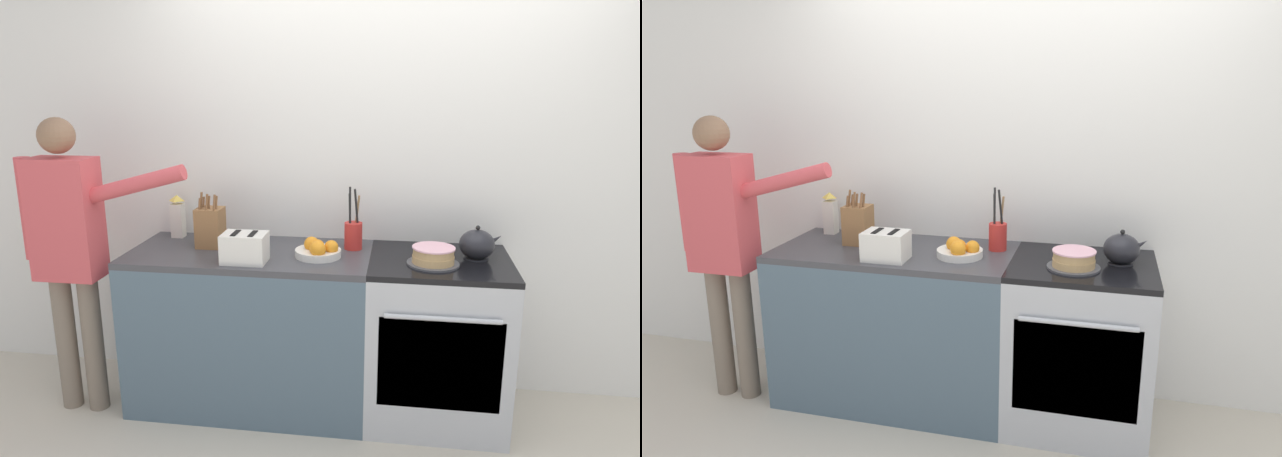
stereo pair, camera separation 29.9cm
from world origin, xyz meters
TOP-DOWN VIEW (x-y plane):
  - ground_plane at (0.00, 0.00)m, footprint 16.00×16.00m
  - wall_back at (0.00, 0.67)m, footprint 8.00×0.04m
  - counter_cabinet at (-0.69, 0.32)m, footprint 1.31×0.65m
  - stove_range at (0.33, 0.32)m, footprint 0.73×0.68m
  - layer_cake at (0.29, 0.23)m, footprint 0.26×0.26m
  - tea_kettle at (0.52, 0.36)m, footprint 0.22×0.18m
  - knife_block at (-0.93, 0.38)m, footprint 0.14×0.14m
  - utensil_crock at (-0.14, 0.45)m, footprint 0.10×0.10m
  - fruit_bowl at (-0.31, 0.26)m, footprint 0.24×0.24m
  - toaster at (-0.67, 0.13)m, footprint 0.24×0.17m
  - milk_carton at (-1.19, 0.55)m, footprint 0.07×0.07m
  - person_baker at (-1.62, 0.11)m, footprint 0.92×0.20m

SIDE VIEW (x-z plane):
  - ground_plane at x=0.00m, z-range 0.00..0.00m
  - counter_cabinet at x=-0.69m, z-range 0.00..0.90m
  - stove_range at x=0.33m, z-range 0.00..0.90m
  - fruit_bowl at x=-0.31m, z-range 0.89..0.99m
  - layer_cake at x=0.29m, z-range 0.90..0.99m
  - person_baker at x=-1.62m, z-range 0.16..1.78m
  - toaster at x=-0.67m, z-range 0.90..1.05m
  - tea_kettle at x=0.52m, z-range 0.89..1.06m
  - utensil_crock at x=-0.14m, z-range 0.81..1.16m
  - knife_block at x=-0.93m, z-range 0.86..1.17m
  - milk_carton at x=-1.19m, z-range 0.89..1.15m
  - wall_back at x=0.00m, z-range 0.00..2.60m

